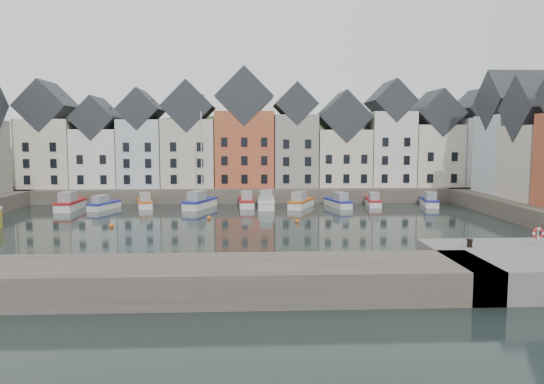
{
  "coord_description": "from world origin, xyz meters",
  "views": [
    {
      "loc": [
        0.4,
        -53.27,
        9.56
      ],
      "look_at": [
        3.24,
        6.0,
        3.35
      ],
      "focal_mm": 35.0,
      "sensor_mm": 36.0,
      "label": 1
    }
  ],
  "objects": [
    {
      "name": "mooring_bollard",
      "position": [
        15.69,
        -18.17,
        2.31
      ],
      "size": [
        0.48,
        0.48,
        0.56
      ],
      "color": "black",
      "rests_on": "near_quay"
    },
    {
      "name": "ground",
      "position": [
        0.0,
        0.0,
        0.0
      ],
      "size": [
        260.0,
        260.0,
        0.0
      ],
      "primitive_type": "plane",
      "color": "black",
      "rests_on": "ground"
    },
    {
      "name": "boat_e",
      "position": [
        0.33,
        18.78,
        0.73
      ],
      "size": [
        2.21,
        6.45,
        2.45
      ],
      "rotation": [
        0.0,
        0.0,
        0.04
      ],
      "color": "silver",
      "rests_on": "ground"
    },
    {
      "name": "boat_g",
      "position": [
        7.67,
        17.44,
        0.72
      ],
      "size": [
        4.25,
        6.61,
        2.43
      ],
      "rotation": [
        0.0,
        0.0,
        -0.39
      ],
      "color": "silver",
      "rests_on": "ground"
    },
    {
      "name": "far_terrace",
      "position": [
        3.21,
        28.0,
        8.88
      ],
      "size": [
        72.37,
        8.16,
        17.78
      ],
      "color": "beige",
      "rests_on": "far_quay"
    },
    {
      "name": "boat_a",
      "position": [
        -22.79,
        16.88,
        0.8
      ],
      "size": [
        2.31,
        7.03,
        2.68
      ],
      "rotation": [
        0.0,
        0.0,
        -0.02
      ],
      "color": "silver",
      "rests_on": "ground"
    },
    {
      "name": "boat_d",
      "position": [
        -5.97,
        17.5,
        0.85
      ],
      "size": [
        4.39,
        7.18,
        13.12
      ],
      "rotation": [
        0.0,
        0.0,
        -0.36
      ],
      "color": "silver",
      "rests_on": "ground"
    },
    {
      "name": "boat_c",
      "position": [
        -13.48,
        18.78,
        0.68
      ],
      "size": [
        3.19,
        6.19,
        2.28
      ],
      "rotation": [
        0.0,
        0.0,
        0.24
      ],
      "color": "silver",
      "rests_on": "ground"
    },
    {
      "name": "boat_j",
      "position": [
        25.67,
        18.4,
        0.66
      ],
      "size": [
        2.72,
        5.98,
        2.21
      ],
      "rotation": [
        0.0,
        0.0,
        -0.17
      ],
      "color": "silver",
      "rests_on": "ground"
    },
    {
      "name": "boat_h",
      "position": [
        12.85,
        17.83,
        0.68
      ],
      "size": [
        3.21,
        6.23,
        2.29
      ],
      "rotation": [
        0.0,
        0.0,
        0.24
      ],
      "color": "silver",
      "rests_on": "ground"
    },
    {
      "name": "boat_f",
      "position": [
        2.99,
        17.35,
        0.8
      ],
      "size": [
        2.39,
        7.08,
        2.7
      ],
      "rotation": [
        0.0,
        0.0,
        -0.03
      ],
      "color": "silver",
      "rests_on": "ground"
    },
    {
      "name": "life_ring_post",
      "position": [
        20.57,
        -18.01,
        2.86
      ],
      "size": [
        0.8,
        0.17,
        1.3
      ],
      "color": "gray",
      "rests_on": "near_quay"
    },
    {
      "name": "hillside",
      "position": [
        0.02,
        56.0,
        -17.96
      ],
      "size": [
        153.6,
        70.4,
        64.0
      ],
      "color": "#223018",
      "rests_on": "ground"
    },
    {
      "name": "boat_i",
      "position": [
        17.95,
        18.93,
        0.63
      ],
      "size": [
        2.28,
        5.69,
        2.13
      ],
      "rotation": [
        0.0,
        0.0,
        -0.1
      ],
      "color": "silver",
      "rests_on": "ground"
    },
    {
      "name": "far_quay",
      "position": [
        0.0,
        30.0,
        1.0
      ],
      "size": [
        90.0,
        16.0,
        2.0
      ],
      "primitive_type": "cube",
      "color": "#4A4139",
      "rests_on": "ground"
    },
    {
      "name": "near_wall",
      "position": [
        -10.0,
        -22.0,
        1.0
      ],
      "size": [
        50.0,
        6.0,
        2.0
      ],
      "primitive_type": "cube",
      "color": "#4A4139",
      "rests_on": "ground"
    },
    {
      "name": "mooring_buoys",
      "position": [
        -4.0,
        5.33,
        0.15
      ],
      "size": [
        20.5,
        5.5,
        0.5
      ],
      "color": "#C15916",
      "rests_on": "ground"
    },
    {
      "name": "boat_b",
      "position": [
        -18.52,
        17.07,
        0.63
      ],
      "size": [
        3.45,
        5.75,
        2.11
      ],
      "rotation": [
        0.0,
        0.0,
        -0.34
      ],
      "color": "silver",
      "rests_on": "ground"
    }
  ]
}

